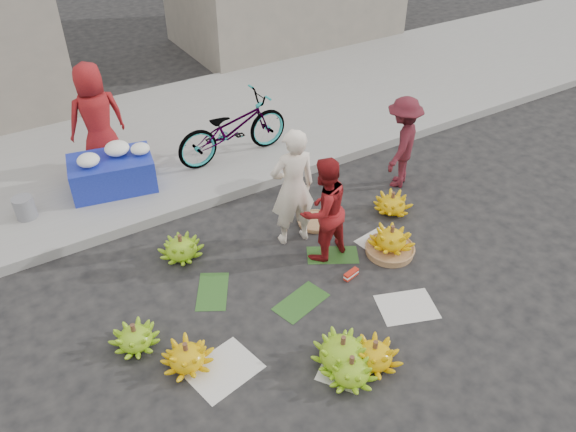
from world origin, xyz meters
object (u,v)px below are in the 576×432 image
banana_bunch_0 (187,356)px  flower_table (112,171)px  bicycle (233,128)px  vendor_cream (293,188)px  banana_bunch_4 (391,242)px

banana_bunch_0 → flower_table: 3.51m
banana_bunch_0 → bicycle: (2.27, 3.38, 0.47)m
vendor_cream → flower_table: vendor_cream is taller
banana_bunch_0 → bicycle: size_ratio=0.28×
banana_bunch_4 → bicycle: 3.17m
banana_bunch_4 → vendor_cream: (-0.91, 0.90, 0.63)m
bicycle → banana_bunch_0: bearing=143.9°
banana_bunch_4 → bicycle: size_ratio=0.33×
flower_table → bicycle: size_ratio=0.68×
bicycle → vendor_cream: bearing=171.3°
banana_bunch_0 → banana_bunch_4: banana_bunch_4 is taller
vendor_cream → bicycle: vendor_cream is taller
vendor_cream → banana_bunch_0: bearing=40.4°
banana_bunch_4 → flower_table: size_ratio=0.49×
vendor_cream → bicycle: size_ratio=0.86×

